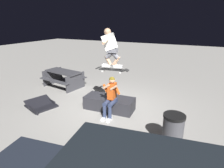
% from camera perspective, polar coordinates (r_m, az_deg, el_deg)
% --- Properties ---
extents(ground_plane, '(40.00, 40.00, 0.00)m').
position_cam_1_polar(ground_plane, '(6.62, -0.47, -7.43)').
color(ground_plane, gray).
extents(ledge_box_main, '(1.74, 0.79, 0.45)m').
position_cam_1_polar(ledge_box_main, '(6.46, -0.82, -5.91)').
color(ledge_box_main, '#28282D').
rests_on(ledge_box_main, ground).
extents(person_sitting_on_ledge, '(0.59, 0.76, 1.28)m').
position_cam_1_polar(person_sitting_on_ledge, '(5.86, -0.38, -3.48)').
color(person_sitting_on_ledge, '#2D3856').
rests_on(person_sitting_on_ledge, ground).
extents(skateboard, '(1.04, 0.31, 0.13)m').
position_cam_1_polar(skateboard, '(5.60, 0.05, 4.42)').
color(skateboard, black).
extents(skater_airborne, '(0.63, 0.89, 1.12)m').
position_cam_1_polar(skater_airborne, '(5.49, -0.51, 11.44)').
color(skater_airborne, white).
extents(kicker_ramp, '(1.15, 1.12, 0.31)m').
position_cam_1_polar(kicker_ramp, '(7.18, -20.81, -6.09)').
color(kicker_ramp, black).
rests_on(kicker_ramp, ground).
extents(picnic_table_back, '(1.88, 1.58, 0.75)m').
position_cam_1_polar(picnic_table_back, '(8.88, -14.66, 2.33)').
color(picnic_table_back, '#38383D').
rests_on(picnic_table_back, ground).
extents(trash_bin, '(0.50, 0.50, 0.91)m').
position_cam_1_polar(trash_bin, '(4.72, 18.04, -13.81)').
color(trash_bin, '#47474C').
rests_on(trash_bin, ground).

